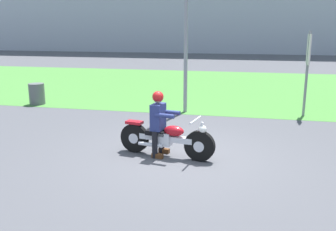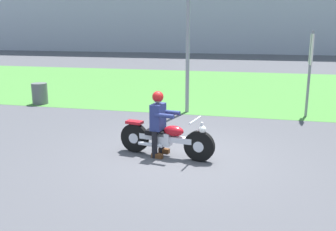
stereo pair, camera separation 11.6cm
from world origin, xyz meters
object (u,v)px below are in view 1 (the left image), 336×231
rider_lead (159,118)px  sign_banner (308,60)px  trash_can (37,94)px  motorcycle_lead (166,139)px

rider_lead → sign_banner: size_ratio=0.54×
rider_lead → trash_can: (-5.58, 4.34, -0.44)m
trash_can → sign_banner: bearing=1.3°
sign_banner → trash_can: bearing=-178.7°
rider_lead → trash_can: size_ratio=1.87×
trash_can → sign_banner: (9.10, 0.20, 1.35)m
rider_lead → sign_banner: bearing=62.2°
rider_lead → sign_banner: (3.53, 4.54, 0.91)m
motorcycle_lead → sign_banner: size_ratio=0.82×
motorcycle_lead → trash_can: motorcycle_lead is taller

